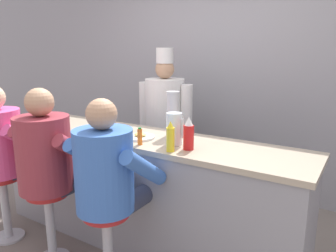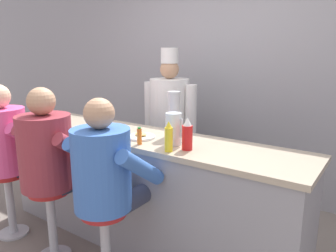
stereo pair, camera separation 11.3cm
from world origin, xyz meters
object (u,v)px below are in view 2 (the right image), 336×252
at_px(mustard_bottle_yellow, 169,137).
at_px(cup_stack_steel, 174,114).
at_px(diner_seated_pink, 7,144).
at_px(coffee_mug_blue, 97,126).
at_px(hot_sauce_bottle_orange, 139,136).
at_px(breakfast_plate, 141,136).
at_px(cook_in_whites_near, 169,119).
at_px(water_pitcher_clear, 174,129).
at_px(diner_seated_maroon, 50,156).
at_px(coffee_mug_white, 106,121).
at_px(cereal_bowl, 58,117).
at_px(diner_seated_blue, 106,174).
at_px(ketchup_bottle_red, 187,135).

bearing_deg(mustard_bottle_yellow, cup_stack_steel, 119.12).
bearing_deg(diner_seated_pink, coffee_mug_blue, 37.21).
xyz_separation_m(hot_sauce_bottle_orange, breakfast_plate, (-0.10, 0.14, -0.05)).
distance_m(cup_stack_steel, cook_in_whites_near, 0.89).
height_order(coffee_mug_blue, diner_seated_pink, diner_seated_pink).
relative_size(water_pitcher_clear, cup_stack_steel, 0.66).
height_order(breakfast_plate, diner_seated_maroon, diner_seated_maroon).
bearing_deg(coffee_mug_white, breakfast_plate, -16.05).
distance_m(cereal_bowl, diner_seated_pink, 0.59).
distance_m(breakfast_plate, diner_seated_maroon, 0.71).
height_order(hot_sauce_bottle_orange, breakfast_plate, hot_sauce_bottle_orange).
distance_m(hot_sauce_bottle_orange, diner_seated_blue, 0.40).
distance_m(water_pitcher_clear, breakfast_plate, 0.33).
relative_size(mustard_bottle_yellow, cook_in_whites_near, 0.13).
xyz_separation_m(cup_stack_steel, diner_seated_pink, (-1.26, -0.70, -0.29)).
bearing_deg(mustard_bottle_yellow, breakfast_plate, 156.77).
bearing_deg(cereal_bowl, cup_stack_steel, 5.74).
relative_size(coffee_mug_white, cook_in_whites_near, 0.08).
xyz_separation_m(breakfast_plate, cook_in_whites_near, (-0.35, 0.90, -0.06)).
bearing_deg(breakfast_plate, coffee_mug_white, 163.95).
distance_m(ketchup_bottle_red, mustard_bottle_yellow, 0.13).
bearing_deg(diner_seated_maroon, diner_seated_pink, -179.94).
xyz_separation_m(cup_stack_steel, diner_seated_maroon, (-0.66, -0.70, -0.29)).
bearing_deg(diner_seated_maroon, water_pitcher_clear, 31.13).
distance_m(water_pitcher_clear, diner_seated_maroon, 0.97).
xyz_separation_m(hot_sauce_bottle_orange, coffee_mug_blue, (-0.57, 0.12, -0.02)).
relative_size(diner_seated_pink, cook_in_whites_near, 0.82).
distance_m(diner_seated_pink, diner_seated_maroon, 0.59).
xyz_separation_m(cup_stack_steel, diner_seated_blue, (-0.07, -0.71, -0.30)).
bearing_deg(diner_seated_pink, diner_seated_blue, -0.04).
distance_m(hot_sauce_bottle_orange, cereal_bowl, 1.26).
height_order(breakfast_plate, diner_seated_pink, diner_seated_pink).
relative_size(cup_stack_steel, diner_seated_blue, 0.27).
relative_size(diner_seated_maroon, diner_seated_blue, 1.02).
xyz_separation_m(ketchup_bottle_red, diner_seated_maroon, (-0.96, -0.43, -0.21)).
relative_size(ketchup_bottle_red, diner_seated_pink, 0.17).
relative_size(breakfast_plate, coffee_mug_blue, 1.81).
relative_size(coffee_mug_blue, cup_stack_steel, 0.35).
bearing_deg(breakfast_plate, cook_in_whites_near, 111.01).
distance_m(cereal_bowl, coffee_mug_blue, 0.68).
relative_size(hot_sauce_bottle_orange, coffee_mug_white, 0.97).
bearing_deg(cup_stack_steel, coffee_mug_white, -175.56).
bearing_deg(diner_seated_blue, cereal_bowl, 155.12).
bearing_deg(mustard_bottle_yellow, cereal_bowl, 170.88).
bearing_deg(diner_seated_blue, mustard_bottle_yellow, 49.94).
height_order(water_pitcher_clear, diner_seated_blue, diner_seated_blue).
height_order(ketchup_bottle_red, cereal_bowl, ketchup_bottle_red).
height_order(cup_stack_steel, diner_seated_maroon, diner_seated_maroon).
xyz_separation_m(ketchup_bottle_red, diner_seated_blue, (-0.36, -0.44, -0.23)).
bearing_deg(cup_stack_steel, diner_seated_maroon, -133.30).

